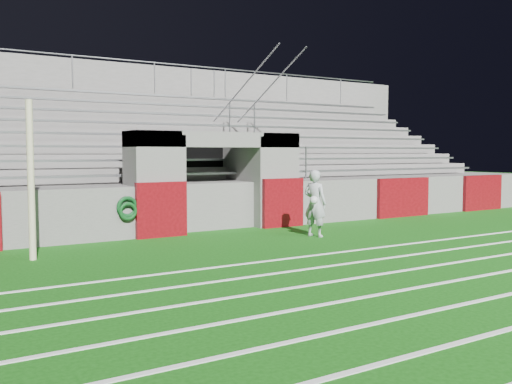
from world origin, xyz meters
TOP-DOWN VIEW (x-y plane):
  - ground at (0.00, 0.00)m, footprint 90.00×90.00m
  - field_post at (-5.05, 1.52)m, footprint 0.13×0.13m
  - field_markings at (0.00, -5.00)m, footprint 28.00×8.09m
  - stadium_structure at (0.00, 7.97)m, footprint 26.00×8.48m
  - goalkeeper_with_ball at (1.43, 1.04)m, footprint 0.64×0.72m
  - hose_coil at (-2.66, 2.93)m, footprint 0.52×0.14m

SIDE VIEW (x-z plane):
  - ground at x=0.00m, z-range 0.00..0.00m
  - field_markings at x=0.00m, z-range 0.00..0.01m
  - hose_coil at x=-2.66m, z-range 0.46..1.04m
  - goalkeeper_with_ball at x=1.43m, z-range 0.00..1.64m
  - stadium_structure at x=0.00m, z-range -1.22..4.20m
  - field_post at x=-5.05m, z-range 0.00..3.07m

